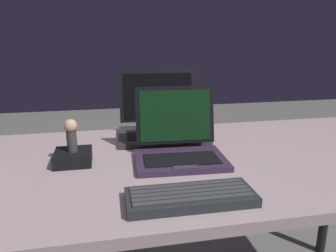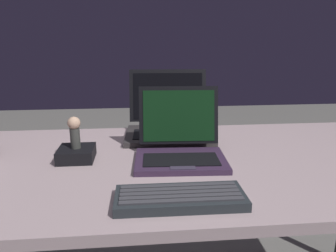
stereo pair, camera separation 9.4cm
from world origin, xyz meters
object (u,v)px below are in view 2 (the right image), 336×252
object	(u,v)px
external_keyboard	(180,198)
figurine	(75,130)
laptop_front	(180,146)
laptop_rear	(169,123)
figurine_stand	(76,154)

from	to	relation	value
external_keyboard	figurine	size ratio (longest dim) A/B	3.03
laptop_front	laptop_rear	size ratio (longest dim) A/B	0.83
figurine_stand	figurine	world-z (taller)	figurine
laptop_front	laptop_rear	distance (m)	0.26
laptop_rear	figurine_stand	world-z (taller)	laptop_rear
figurine	laptop_rear	bearing A→B (deg)	36.70
figurine_stand	figurine	xyz separation A→B (m)	(0.00, 0.00, 0.08)
laptop_front	figurine_stand	world-z (taller)	laptop_front
external_keyboard	figurine_stand	bearing A→B (deg)	134.00
laptop_front	figurine	size ratio (longest dim) A/B	2.84
figurine_stand	figurine	size ratio (longest dim) A/B	1.09
figurine	external_keyboard	bearing A→B (deg)	-46.00
laptop_front	figurine	world-z (taller)	laptop_front
laptop_front	external_keyboard	xyz separation A→B (m)	(-0.03, -0.27, -0.03)
external_keyboard	laptop_rear	bearing A→B (deg)	87.17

